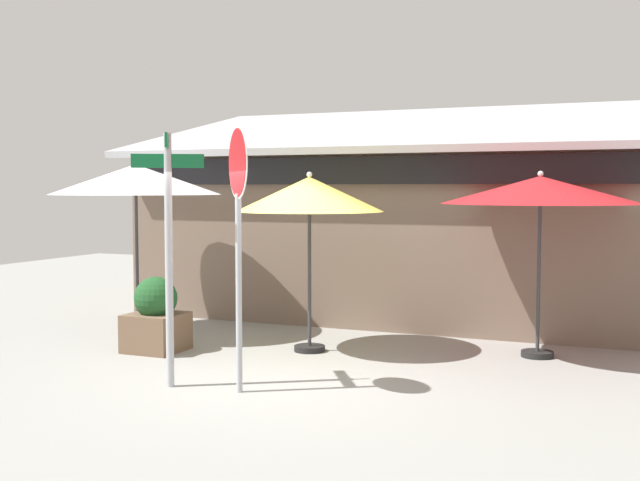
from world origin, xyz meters
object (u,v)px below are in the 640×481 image
Objects in this scene: street_sign_post at (169,233)px; sidewalk_planter at (156,318)px; patio_umbrella_crimson_right at (540,191)px; patio_umbrella_ivory_left at (136,180)px; stop_sign at (238,206)px; patio_umbrella_mustard_center at (309,195)px.

sidewalk_planter is (-1.32, 1.63, -1.32)m from street_sign_post.
street_sign_post is 1.09× the size of patio_umbrella_crimson_right.
patio_umbrella_ivory_left is at bearing 131.89° from street_sign_post.
stop_sign is at bearing -38.24° from patio_umbrella_ivory_left.
stop_sign is 4.12m from patio_umbrella_ivory_left.
stop_sign reaches higher than patio_umbrella_mustard_center.
stop_sign reaches higher than sidewalk_planter.
stop_sign is (0.87, 0.09, 0.32)m from street_sign_post.
patio_umbrella_ivory_left is 6.13m from patio_umbrella_crimson_right.
patio_umbrella_crimson_right reaches higher than patio_umbrella_mustard_center.
stop_sign is at bearing 5.95° from street_sign_post.
stop_sign is 1.12× the size of patio_umbrella_crimson_right.
patio_umbrella_ivory_left reaches higher than patio_umbrella_mustard_center.
patio_umbrella_crimson_right is at bearing 48.68° from stop_sign.
sidewalk_planter is (-2.19, 1.54, -1.64)m from stop_sign.
patio_umbrella_ivory_left reaches higher than sidewalk_planter.
stop_sign is 1.09× the size of patio_umbrella_ivory_left.
sidewalk_planter is (-2.01, -0.84, -1.73)m from patio_umbrella_mustard_center.
sidewalk_planter is at bearing 144.88° from stop_sign.
street_sign_post is 1.16× the size of patio_umbrella_mustard_center.
street_sign_post is at bearing -105.58° from patio_umbrella_mustard_center.
patio_umbrella_mustard_center is 2.39× the size of sidewalk_planter.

